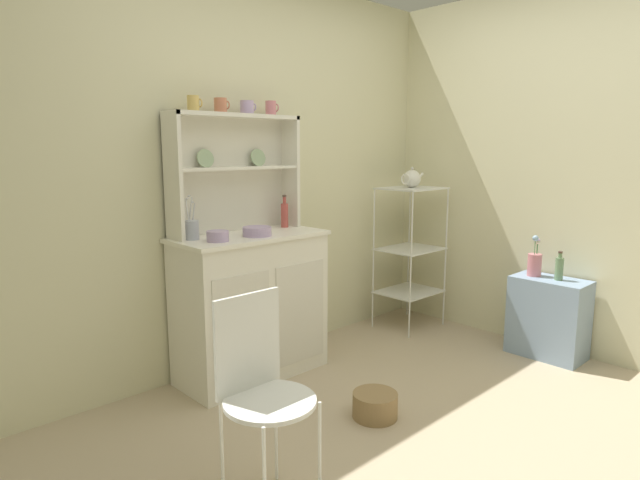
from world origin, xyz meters
The scene contains 20 objects.
ground_plane centered at (0.00, 0.00, 0.00)m, with size 3.84×3.84×0.00m, color tan.
wall_back centered at (0.00, 1.62, 1.25)m, with size 3.84×0.05×2.50m, color beige.
wall_right centered at (1.62, 0.00, 1.25)m, with size 0.05×3.84×2.50m, color beige.
hutch_cabinet centered at (-0.21, 1.37, 0.46)m, with size 0.94×0.45×0.89m.
hutch_shelf_unit centered at (-0.21, 1.53, 1.31)m, with size 0.87×0.18×0.72m.
bakers_rack centered at (1.26, 1.27, 0.68)m, with size 0.47×0.38×1.11m.
side_shelf_blue centered at (1.44, 0.23, 0.27)m, with size 0.28×0.48×0.54m, color #849EBC.
wire_chair centered at (-0.92, 0.34, 0.52)m, with size 0.36×0.36×0.85m.
floor_basket centered at (-0.07, 0.48, 0.07)m, with size 0.24×0.24×0.13m, color #93754C.
cup_gold_0 centered at (-0.49, 1.49, 1.66)m, with size 0.08×0.07×0.09m.
cup_terracotta_1 centered at (-0.31, 1.49, 1.65)m, with size 0.09×0.07×0.08m.
cup_lilac_2 centered at (-0.12, 1.49, 1.65)m, with size 0.10×0.08×0.08m.
cup_rose_3 centered at (0.07, 1.49, 1.66)m, with size 0.08×0.07×0.09m.
bowl_mixing_large centered at (-0.48, 1.29, 0.92)m, with size 0.12×0.12×0.06m, color #B79ECC.
bowl_floral_medium centered at (-0.21, 1.29, 0.92)m, with size 0.17×0.17×0.05m, color #B79ECC.
jam_bottle centered at (0.14, 1.45, 0.98)m, with size 0.05×0.05×0.21m.
utensil_jar centered at (-0.55, 1.45, 0.95)m, with size 0.08×0.08×0.25m.
porcelain_teapot centered at (1.26, 1.27, 1.18)m, with size 0.23×0.14×0.16m.
flower_vase centered at (1.44, 0.35, 0.64)m, with size 0.09×0.09×0.28m.
oil_bottle centered at (1.44, 0.18, 0.62)m, with size 0.05×0.05×0.19m.
Camera 1 is at (-2.10, -1.24, 1.41)m, focal length 30.08 mm.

